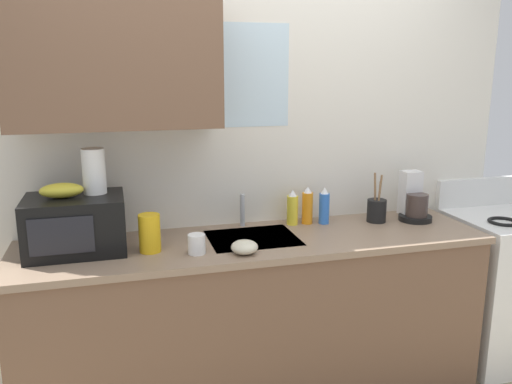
{
  "coord_description": "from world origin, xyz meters",
  "views": [
    {
      "loc": [
        -0.69,
        -2.5,
        1.76
      ],
      "look_at": [
        0.0,
        0.0,
        1.15
      ],
      "focal_mm": 36.74,
      "sensor_mm": 36.0,
      "label": 1
    }
  ],
  "objects_px": {
    "paper_towel_roll": "(94,171)",
    "cereal_canister": "(150,233)",
    "dish_soap_bottle_blue": "(324,207)",
    "dish_soap_bottle_orange": "(307,206)",
    "stove_range": "(500,285)",
    "banana_bunch": "(61,190)",
    "coffee_maker": "(413,202)",
    "dish_soap_bottle_yellow": "(292,208)",
    "utensil_crock": "(377,210)",
    "small_bowl": "(244,247)",
    "microwave": "(75,224)",
    "mug_white": "(197,244)"
  },
  "relations": [
    {
      "from": "stove_range",
      "to": "dish_soap_bottle_yellow",
      "type": "distance_m",
      "value": 1.42
    },
    {
      "from": "paper_towel_roll",
      "to": "coffee_maker",
      "type": "bearing_deg",
      "value": 0.27
    },
    {
      "from": "coffee_maker",
      "to": "small_bowl",
      "type": "bearing_deg",
      "value": -164.29
    },
    {
      "from": "cereal_canister",
      "to": "mug_white",
      "type": "distance_m",
      "value": 0.23
    },
    {
      "from": "dish_soap_bottle_orange",
      "to": "cereal_canister",
      "type": "bearing_deg",
      "value": -164.85
    },
    {
      "from": "dish_soap_bottle_yellow",
      "to": "dish_soap_bottle_orange",
      "type": "bearing_deg",
      "value": -1.87
    },
    {
      "from": "banana_bunch",
      "to": "paper_towel_roll",
      "type": "distance_m",
      "value": 0.18
    },
    {
      "from": "dish_soap_bottle_blue",
      "to": "small_bowl",
      "type": "bearing_deg",
      "value": -146.77
    },
    {
      "from": "dish_soap_bottle_orange",
      "to": "utensil_crock",
      "type": "distance_m",
      "value": 0.41
    },
    {
      "from": "paper_towel_roll",
      "to": "dish_soap_bottle_yellow",
      "type": "height_order",
      "value": "paper_towel_roll"
    },
    {
      "from": "microwave",
      "to": "dish_soap_bottle_orange",
      "type": "xyz_separation_m",
      "value": [
        1.24,
        0.15,
        -0.03
      ]
    },
    {
      "from": "stove_range",
      "to": "dish_soap_bottle_blue",
      "type": "xyz_separation_m",
      "value": [
        -1.12,
        0.16,
        0.54
      ]
    },
    {
      "from": "dish_soap_bottle_orange",
      "to": "cereal_canister",
      "type": "relative_size",
      "value": 1.16
    },
    {
      "from": "mug_white",
      "to": "small_bowl",
      "type": "distance_m",
      "value": 0.23
    },
    {
      "from": "dish_soap_bottle_yellow",
      "to": "utensil_crock",
      "type": "bearing_deg",
      "value": -8.99
    },
    {
      "from": "stove_range",
      "to": "microwave",
      "type": "relative_size",
      "value": 2.35
    },
    {
      "from": "banana_bunch",
      "to": "dish_soap_bottle_orange",
      "type": "distance_m",
      "value": 1.31
    },
    {
      "from": "microwave",
      "to": "dish_soap_bottle_yellow",
      "type": "distance_m",
      "value": 1.16
    },
    {
      "from": "dish_soap_bottle_blue",
      "to": "cereal_canister",
      "type": "height_order",
      "value": "dish_soap_bottle_blue"
    },
    {
      "from": "stove_range",
      "to": "banana_bunch",
      "type": "relative_size",
      "value": 5.4
    },
    {
      "from": "microwave",
      "to": "stove_range",
      "type": "bearing_deg",
      "value": -1.05
    },
    {
      "from": "mug_white",
      "to": "utensil_crock",
      "type": "distance_m",
      "value": 1.12
    },
    {
      "from": "stove_range",
      "to": "banana_bunch",
      "type": "distance_m",
      "value": 2.61
    },
    {
      "from": "coffee_maker",
      "to": "dish_soap_bottle_orange",
      "type": "distance_m",
      "value": 0.63
    },
    {
      "from": "paper_towel_roll",
      "to": "cereal_canister",
      "type": "height_order",
      "value": "paper_towel_roll"
    },
    {
      "from": "banana_bunch",
      "to": "small_bowl",
      "type": "bearing_deg",
      "value": -16.92
    },
    {
      "from": "stove_range",
      "to": "dish_soap_bottle_orange",
      "type": "xyz_separation_m",
      "value": [
        -1.21,
        0.19,
        0.54
      ]
    },
    {
      "from": "dish_soap_bottle_yellow",
      "to": "dish_soap_bottle_blue",
      "type": "distance_m",
      "value": 0.18
    },
    {
      "from": "dish_soap_bottle_yellow",
      "to": "cereal_canister",
      "type": "xyz_separation_m",
      "value": [
        -0.81,
        -0.25,
        -0.0
      ]
    },
    {
      "from": "stove_range",
      "to": "banana_bunch",
      "type": "bearing_deg",
      "value": 178.93
    },
    {
      "from": "microwave",
      "to": "utensil_crock",
      "type": "bearing_deg",
      "value": 2.49
    },
    {
      "from": "banana_bunch",
      "to": "utensil_crock",
      "type": "xyz_separation_m",
      "value": [
        1.69,
        0.07,
        -0.23
      ]
    },
    {
      "from": "small_bowl",
      "to": "banana_bunch",
      "type": "bearing_deg",
      "value": 163.08
    },
    {
      "from": "stove_range",
      "to": "paper_towel_roll",
      "type": "relative_size",
      "value": 4.91
    },
    {
      "from": "dish_soap_bottle_yellow",
      "to": "cereal_canister",
      "type": "bearing_deg",
      "value": -163.09
    },
    {
      "from": "banana_bunch",
      "to": "mug_white",
      "type": "relative_size",
      "value": 2.11
    },
    {
      "from": "dish_soap_bottle_yellow",
      "to": "small_bowl",
      "type": "height_order",
      "value": "dish_soap_bottle_yellow"
    },
    {
      "from": "utensil_crock",
      "to": "small_bowl",
      "type": "xyz_separation_m",
      "value": [
        -0.87,
        -0.32,
        -0.04
      ]
    },
    {
      "from": "cereal_canister",
      "to": "dish_soap_bottle_orange",
      "type": "bearing_deg",
      "value": 15.15
    },
    {
      "from": "dish_soap_bottle_blue",
      "to": "cereal_canister",
      "type": "bearing_deg",
      "value": -167.66
    },
    {
      "from": "dish_soap_bottle_blue",
      "to": "cereal_canister",
      "type": "relative_size",
      "value": 1.14
    },
    {
      "from": "dish_soap_bottle_orange",
      "to": "utensil_crock",
      "type": "height_order",
      "value": "utensil_crock"
    },
    {
      "from": "dish_soap_bottle_blue",
      "to": "cereal_canister",
      "type": "xyz_separation_m",
      "value": [
        -0.99,
        -0.22,
        -0.01
      ]
    },
    {
      "from": "mug_white",
      "to": "small_bowl",
      "type": "relative_size",
      "value": 0.73
    },
    {
      "from": "banana_bunch",
      "to": "mug_white",
      "type": "bearing_deg",
      "value": -17.52
    },
    {
      "from": "banana_bunch",
      "to": "coffee_maker",
      "type": "bearing_deg",
      "value": 1.74
    },
    {
      "from": "paper_towel_roll",
      "to": "coffee_maker",
      "type": "relative_size",
      "value": 0.79
    },
    {
      "from": "dish_soap_bottle_blue",
      "to": "mug_white",
      "type": "xyz_separation_m",
      "value": [
        -0.78,
        -0.31,
        -0.05
      ]
    },
    {
      "from": "banana_bunch",
      "to": "mug_white",
      "type": "height_order",
      "value": "banana_bunch"
    },
    {
      "from": "paper_towel_roll",
      "to": "utensil_crock",
      "type": "bearing_deg",
      "value": 0.74
    }
  ]
}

